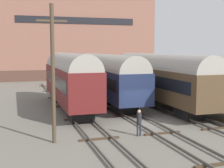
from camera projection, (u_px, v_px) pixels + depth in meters
ground_plane at (144, 124)px, 23.79m from camera, size 200.00×200.00×0.00m
track_left at (88, 126)px, 22.46m from camera, size 2.60×60.00×0.26m
track_middle at (144, 122)px, 23.78m from camera, size 2.60×60.00×0.26m
track_right at (194, 118)px, 25.09m from camera, size 2.60×60.00×0.26m
train_car_maroon at (70, 77)px, 29.35m from camera, size 2.85×15.01×5.32m
train_car_navy at (106, 75)px, 33.22m from camera, size 3.12×17.61×5.16m
train_car_brown at (158, 76)px, 31.06m from camera, size 3.02×18.24×5.24m
station_platform at (201, 101)px, 29.23m from camera, size 3.18×15.29×0.95m
bench at (186, 92)px, 30.80m from camera, size 1.40×0.40×0.91m
person_worker at (139, 120)px, 20.35m from camera, size 0.32×0.32×1.75m
utility_pole at (53, 72)px, 18.52m from camera, size 1.80×0.24×8.32m
warehouse_building at (71, 28)px, 62.32m from camera, size 30.93×11.93×19.78m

